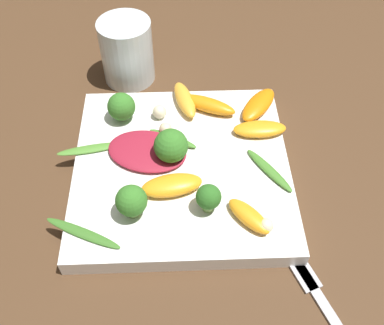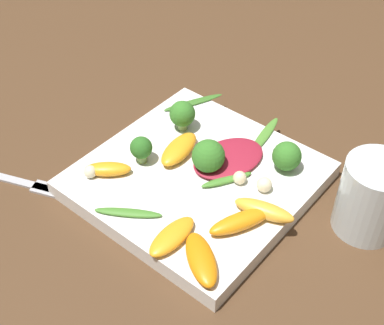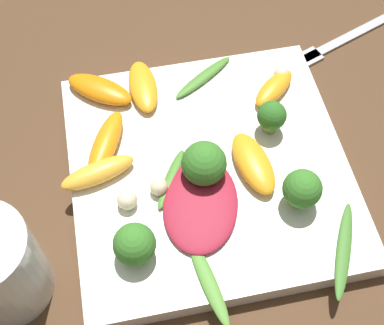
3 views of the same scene
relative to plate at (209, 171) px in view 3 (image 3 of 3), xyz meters
name	(u,v)px [view 3 (image 3 of 3)]	position (x,y,z in m)	size (l,w,h in m)	color
ground_plane	(209,176)	(0.00, 0.00, -0.01)	(2.40, 2.40, 0.00)	#4C331E
plate	(209,171)	(0.00, 0.00, 0.00)	(0.27, 0.27, 0.02)	white
fork	(340,41)	(-0.15, 0.19, -0.01)	(0.08, 0.19, 0.01)	#B2B2B7
radicchio_leaf_0	(200,204)	(0.04, -0.02, 0.02)	(0.12, 0.09, 0.01)	maroon
orange_segment_0	(106,144)	(-0.04, -0.10, 0.02)	(0.08, 0.06, 0.02)	orange
orange_segment_1	(274,88)	(-0.07, 0.09, 0.02)	(0.06, 0.06, 0.02)	orange
orange_segment_2	(98,173)	(-0.01, -0.11, 0.02)	(0.04, 0.08, 0.02)	#FCAD33
orange_segment_3	(253,163)	(0.01, 0.04, 0.02)	(0.08, 0.04, 0.02)	orange
orange_segment_4	(143,86)	(-0.10, -0.05, 0.02)	(0.07, 0.03, 0.01)	orange
orange_segment_5	(100,89)	(-0.11, -0.09, 0.02)	(0.07, 0.08, 0.02)	orange
broccoli_floret_0	(302,189)	(0.06, 0.07, 0.04)	(0.04, 0.04, 0.04)	#84AD5B
broccoli_floret_1	(134,244)	(0.08, -0.08, 0.03)	(0.04, 0.04, 0.04)	#7A9E51
broccoli_floret_2	(204,164)	(0.01, -0.01, 0.04)	(0.04, 0.04, 0.05)	#7A9E51
broccoli_floret_3	(272,116)	(-0.03, 0.07, 0.03)	(0.03, 0.03, 0.04)	#7A9E51
arugula_sprig_0	(171,179)	(0.01, -0.04, 0.02)	(0.07, 0.04, 0.01)	#47842D
arugula_sprig_1	(208,281)	(0.12, -0.03, 0.01)	(0.09, 0.03, 0.01)	#518E33
arugula_sprig_2	(344,250)	(0.11, 0.10, 0.01)	(0.09, 0.05, 0.00)	#3D7528
arugula_sprig_3	(203,77)	(-0.11, 0.02, 0.01)	(0.06, 0.07, 0.01)	#47842D
macadamia_nut_0	(127,200)	(0.03, -0.08, 0.02)	(0.02, 0.02, 0.02)	beige
macadamia_nut_1	(159,187)	(0.02, -0.05, 0.02)	(0.02, 0.02, 0.02)	beige
macadamia_nut_2	(281,74)	(-0.09, 0.10, 0.02)	(0.02, 0.02, 0.02)	beige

